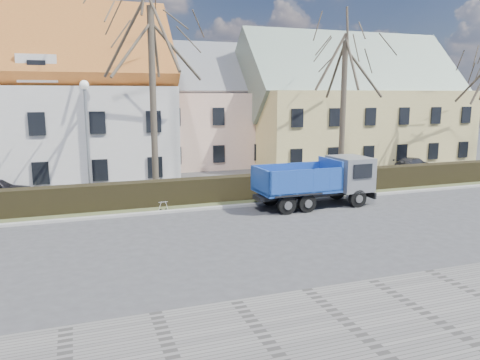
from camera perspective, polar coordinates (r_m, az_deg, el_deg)
name	(u,v)px	position (r m, az deg, el deg)	size (l,w,h in m)	color
ground	(239,235)	(19.49, -0.14, -6.68)	(120.00, 120.00, 0.00)	#3C3C3E
sidewalk_near	(354,330)	(12.36, 13.68, -17.31)	(80.00, 5.00, 0.08)	slate
curb_far	(209,208)	(23.70, -3.83, -3.45)	(80.00, 0.30, 0.12)	#A4A29D
grass_strip	(201,202)	(25.21, -4.82, -2.64)	(80.00, 3.00, 0.10)	#48512D
hedge	(201,191)	(24.89, -4.72, -1.39)	(60.00, 0.90, 1.30)	black
building_pink	(204,116)	(38.96, -4.39, 7.85)	(10.80, 8.80, 8.00)	beige
building_yellow	(350,112)	(41.10, 13.30, 8.08)	(18.80, 10.80, 8.50)	#D8C376
tree_1	(152,83)	(26.41, -10.62, 11.54)	(9.20, 9.20, 12.65)	#463D30
tree_2	(343,98)	(30.68, 12.50, 9.75)	(8.00, 8.00, 11.00)	#463D30
dump_truck	(311,182)	(24.23, 8.61, -0.26)	(6.45, 2.40, 2.58)	#163C98
streetlight	(88,145)	(24.70, -18.07, 4.13)	(0.51, 0.51, 6.49)	#919599
cart_frame	(160,206)	(23.41, -9.76, -3.19)	(0.62, 0.36, 0.57)	silver
parked_car_b	(413,164)	(37.36, 20.31, 1.79)	(1.52, 3.74, 1.09)	#2A2B31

